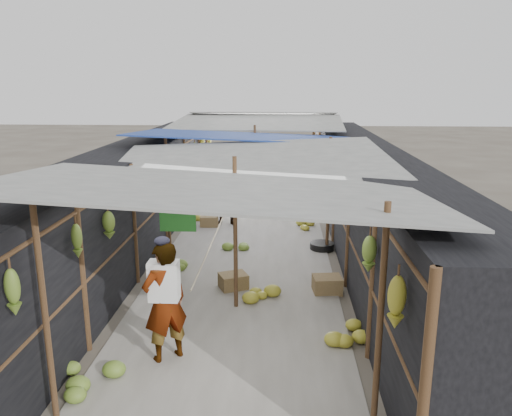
% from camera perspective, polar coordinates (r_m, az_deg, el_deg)
% --- Properties ---
extents(aisle_slab, '(3.60, 16.00, 0.02)m').
position_cam_1_polar(aisle_slab, '(11.96, -0.78, -4.00)').
color(aisle_slab, '#9E998E').
rests_on(aisle_slab, ground).
extents(stall_left, '(1.40, 15.00, 2.30)m').
position_cam_1_polar(stall_left, '(12.13, -13.64, 1.44)').
color(stall_left, black).
rests_on(stall_left, ground).
extents(stall_right, '(1.40, 15.00, 2.30)m').
position_cam_1_polar(stall_right, '(11.79, 12.41, 1.15)').
color(stall_right, black).
rests_on(stall_right, ground).
extents(crate_near, '(0.61, 0.56, 0.29)m').
position_cam_1_polar(crate_near, '(9.38, -2.61, -8.38)').
color(crate_near, olive).
rests_on(crate_near, ground).
extents(crate_mid, '(0.55, 0.46, 0.31)m').
position_cam_1_polar(crate_mid, '(9.30, 8.13, -8.66)').
color(crate_mid, olive).
rests_on(crate_mid, ground).
extents(crate_back, '(0.48, 0.40, 0.29)m').
position_cam_1_polar(crate_back, '(13.34, -5.36, -1.51)').
color(crate_back, olive).
rests_on(crate_back, ground).
extents(black_basin, '(0.55, 0.55, 0.17)m').
position_cam_1_polar(black_basin, '(11.59, 7.54, -4.35)').
color(black_basin, black).
rests_on(black_basin, ground).
extents(vendor_elderly, '(0.75, 0.70, 1.71)m').
position_cam_1_polar(vendor_elderly, '(6.97, -10.37, -10.53)').
color(vendor_elderly, white).
rests_on(vendor_elderly, ground).
extents(shopper_blue, '(0.83, 0.69, 1.55)m').
position_cam_1_polar(shopper_blue, '(13.25, -3.24, 1.20)').
color(shopper_blue, '#214DA6').
rests_on(shopper_blue, ground).
extents(vendor_seated, '(0.58, 0.67, 0.91)m').
position_cam_1_polar(vendor_seated, '(14.57, 2.78, 1.12)').
color(vendor_seated, '#47433D').
rests_on(vendor_seated, ground).
extents(market_canopy, '(5.62, 15.20, 2.77)m').
position_cam_1_polar(market_canopy, '(11.75, -0.59, 7.67)').
color(market_canopy, brown).
rests_on(market_canopy, ground).
extents(hanging_bananas, '(3.95, 13.61, 0.70)m').
position_cam_1_polar(hanging_bananas, '(11.76, -1.05, 4.16)').
color(hanging_bananas, olive).
rests_on(hanging_bananas, ground).
extents(floor_bananas, '(4.02, 11.44, 0.35)m').
position_cam_1_polar(floor_bananas, '(10.37, -2.11, -6.10)').
color(floor_bananas, '#A59E2A').
rests_on(floor_bananas, ground).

